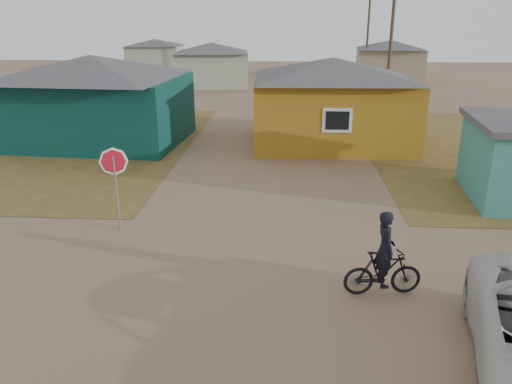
% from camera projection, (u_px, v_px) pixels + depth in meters
% --- Properties ---
extents(ground, '(120.00, 120.00, 0.00)m').
position_uv_depth(ground, '(261.00, 297.00, 10.55)').
color(ground, '#87674D').
extents(house_teal, '(8.93, 7.08, 4.00)m').
position_uv_depth(house_teal, '(94.00, 98.00, 23.09)').
color(house_teal, '#09332F').
rests_on(house_teal, ground).
extents(house_yellow, '(7.72, 6.76, 3.90)m').
position_uv_depth(house_yellow, '(332.00, 100.00, 22.92)').
color(house_yellow, '#9E6D18').
rests_on(house_yellow, ground).
extents(house_pale_west, '(7.04, 6.15, 3.60)m').
position_uv_depth(house_pale_west, '(212.00, 64.00, 42.31)').
color(house_pale_west, '#9AA48D').
rests_on(house_pale_west, ground).
extents(house_beige_east, '(6.95, 6.05, 3.60)m').
position_uv_depth(house_beige_east, '(390.00, 59.00, 47.01)').
color(house_beige_east, gray).
rests_on(house_beige_east, ground).
extents(house_pale_north, '(6.28, 5.81, 3.40)m').
position_uv_depth(house_pale_north, '(155.00, 55.00, 54.12)').
color(house_pale_north, '#9AA48D').
rests_on(house_pale_north, ground).
extents(utility_pole_near, '(1.40, 0.20, 8.00)m').
position_uv_depth(utility_pole_near, '(391.00, 43.00, 29.51)').
color(utility_pole_near, '#4A392C').
rests_on(utility_pole_near, ground).
extents(utility_pole_far, '(1.40, 0.20, 8.00)m').
position_uv_depth(utility_pole_far, '(368.00, 35.00, 44.52)').
color(utility_pole_far, '#4A392C').
rests_on(utility_pole_far, ground).
extents(stop_sign, '(0.76, 0.15, 2.35)m').
position_uv_depth(stop_sign, '(114.00, 170.00, 13.36)').
color(stop_sign, gray).
rests_on(stop_sign, ground).
extents(cyclist, '(1.72, 0.69, 1.89)m').
position_uv_depth(cyclist, '(383.00, 265.00, 10.45)').
color(cyclist, black).
rests_on(cyclist, ground).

